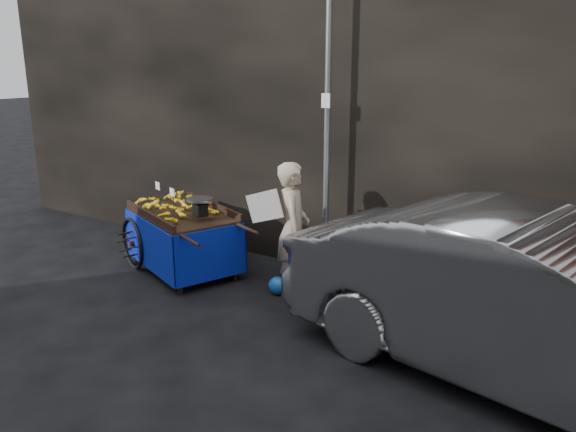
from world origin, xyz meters
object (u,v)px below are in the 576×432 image
Objects in this scene: plastic_bag at (278,286)px; parked_car at (538,305)px; vendor at (293,228)px; banana_cart at (181,218)px.

parked_car is at bearing -8.71° from plastic_bag.
plastic_bag is at bearing 118.87° from vendor.
plastic_bag is (1.63, -0.01, -0.64)m from banana_cart.
parked_car is (3.10, -0.47, 0.67)m from plastic_bag.
plastic_bag is 0.05× the size of parked_car.
banana_cart is at bearing 94.88° from parked_car.
vendor is at bearing 88.29° from parked_car.
banana_cart reaches higher than plastic_bag.
plastic_bag is at bearing 21.85° from banana_cart.
plastic_bag is at bearing 92.05° from parked_car.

